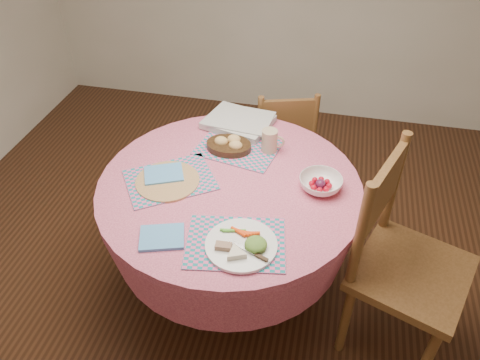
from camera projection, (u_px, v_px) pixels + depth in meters
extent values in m
plane|color=#331C0F|center=(231.00, 285.00, 2.66)|extent=(4.00, 4.00, 0.00)
cylinder|color=#DA6582|center=(230.00, 187.00, 2.20)|extent=(1.24, 1.24, 0.04)
cone|color=#DA6582|center=(230.00, 213.00, 2.30)|extent=(1.24, 1.24, 0.30)
cylinder|color=black|center=(231.00, 259.00, 2.52)|extent=(0.14, 0.14, 0.44)
cylinder|color=black|center=(231.00, 281.00, 2.64)|extent=(0.56, 0.56, 0.06)
cube|color=brown|center=(412.00, 273.00, 2.09)|extent=(0.61, 0.63, 0.04)
cylinder|color=brown|center=(427.00, 360.00, 2.03)|extent=(0.06, 0.06, 0.50)
cylinder|color=brown|center=(451.00, 296.00, 2.29)|extent=(0.06, 0.06, 0.50)
cylinder|color=brown|center=(346.00, 318.00, 2.20)|extent=(0.06, 0.06, 0.50)
cylinder|color=brown|center=(377.00, 263.00, 2.46)|extent=(0.06, 0.06, 0.50)
cylinder|color=brown|center=(360.00, 238.00, 1.87)|extent=(0.06, 0.06, 0.56)
cylinder|color=brown|center=(394.00, 184.00, 2.13)|extent=(0.06, 0.06, 0.56)
cube|color=brown|center=(383.00, 189.00, 1.93)|extent=(0.17, 0.39, 0.27)
cube|color=brown|center=(281.00, 144.00, 3.04)|extent=(0.49, 0.47, 0.04)
cylinder|color=brown|center=(299.00, 154.00, 3.29)|extent=(0.04, 0.04, 0.40)
cylinder|color=brown|center=(254.00, 156.00, 3.27)|extent=(0.04, 0.04, 0.40)
cylinder|color=brown|center=(307.00, 181.00, 3.06)|extent=(0.04, 0.04, 0.40)
cylinder|color=brown|center=(258.00, 184.00, 3.04)|extent=(0.04, 0.04, 0.40)
cylinder|color=brown|center=(314.00, 128.00, 2.78)|extent=(0.04, 0.04, 0.45)
cylinder|color=brown|center=(260.00, 130.00, 2.76)|extent=(0.04, 0.04, 0.45)
cube|color=brown|center=(288.00, 116.00, 2.71)|extent=(0.32, 0.12, 0.21)
cube|color=#177A81|center=(236.00, 243.00, 1.89)|extent=(0.44, 0.36, 0.01)
cube|color=#177A81|center=(170.00, 180.00, 2.20)|extent=(0.50, 0.47, 0.01)
cube|color=#177A81|center=(238.00, 148.00, 2.40)|extent=(0.45, 0.37, 0.01)
cylinder|color=#9E7A44|center=(168.00, 181.00, 2.19)|extent=(0.30, 0.30, 0.01)
cube|color=#5093D0|center=(162.00, 237.00, 1.91)|extent=(0.21, 0.19, 0.01)
cube|color=#5093D0|center=(164.00, 174.00, 2.22)|extent=(0.22, 0.20, 0.01)
cylinder|color=white|center=(241.00, 245.00, 1.87)|extent=(0.29, 0.29, 0.01)
ellipsoid|color=#396522|center=(256.00, 245.00, 1.83)|extent=(0.10, 0.10, 0.04)
cylinder|color=beige|center=(235.00, 253.00, 1.81)|extent=(0.12, 0.12, 0.02)
cube|color=#85604C|center=(223.00, 245.00, 1.84)|extent=(0.07, 0.04, 0.02)
cube|color=silver|center=(245.00, 249.00, 1.83)|extent=(0.14, 0.07, 0.00)
cylinder|color=black|center=(229.00, 146.00, 2.38)|extent=(0.23, 0.23, 0.03)
ellipsoid|color=tan|center=(221.00, 139.00, 2.36)|extent=(0.07, 0.06, 0.05)
ellipsoid|color=tan|center=(234.00, 137.00, 2.37)|extent=(0.07, 0.06, 0.05)
ellipsoid|color=tan|center=(236.00, 143.00, 2.33)|extent=(0.07, 0.06, 0.05)
cylinder|color=tan|center=(269.00, 141.00, 2.34)|extent=(0.08, 0.08, 0.12)
torus|color=tan|center=(278.00, 142.00, 2.33)|extent=(0.07, 0.01, 0.07)
imported|color=white|center=(321.00, 183.00, 2.14)|extent=(0.22, 0.22, 0.06)
sphere|color=#BB091D|center=(329.00, 186.00, 2.13)|extent=(0.03, 0.03, 0.03)
sphere|color=#BB091D|center=(327.00, 182.00, 2.16)|extent=(0.03, 0.03, 0.03)
sphere|color=#BB091D|center=(321.00, 179.00, 2.17)|extent=(0.03, 0.03, 0.03)
sphere|color=#BB091D|center=(315.00, 180.00, 2.17)|extent=(0.03, 0.03, 0.03)
sphere|color=#BB091D|center=(312.00, 183.00, 2.15)|extent=(0.03, 0.03, 0.03)
sphere|color=#BB091D|center=(314.00, 188.00, 2.12)|extent=(0.03, 0.03, 0.03)
sphere|color=#BB091D|center=(320.00, 190.00, 2.11)|extent=(0.03, 0.03, 0.03)
sphere|color=#BB091D|center=(326.00, 189.00, 2.11)|extent=(0.03, 0.03, 0.03)
sphere|color=#4D1635|center=(320.00, 184.00, 2.14)|extent=(0.05, 0.05, 0.05)
cube|color=silver|center=(238.00, 122.00, 2.55)|extent=(0.40, 0.35, 0.03)
cube|color=silver|center=(242.00, 119.00, 2.54)|extent=(0.34, 0.28, 0.01)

